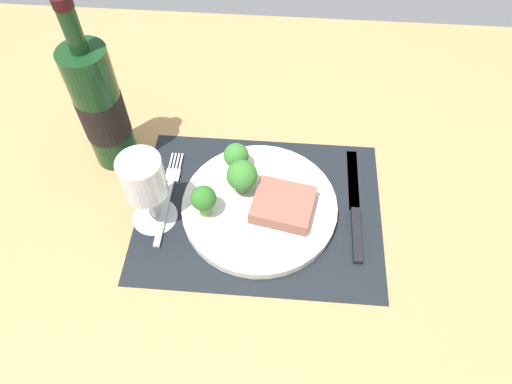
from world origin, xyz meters
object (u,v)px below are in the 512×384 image
knife (355,212)px  wine_glass (144,182)px  steak (283,205)px  wine_bottle (101,108)px  fork (168,195)px  plate (259,207)px

knife → wine_glass: 34.30cm
steak → knife: (11.99, 1.31, -2.54)cm
wine_bottle → fork: bearing=-38.2°
fork → knife: bearing=1.2°
steak → wine_glass: 22.01cm
steak → plate: bearing=168.5°
fork → knife: 31.47cm
wine_bottle → wine_glass: size_ratio=2.21×
knife → wine_bottle: bearing=167.4°
knife → fork: bearing=178.4°
wine_bottle → wine_glass: bearing=-53.3°
wine_glass → knife: bearing=5.5°
steak → wine_bottle: bearing=160.4°
plate → wine_glass: (-17.09, -2.66, 8.58)cm
plate → wine_glass: bearing=-171.1°
plate → knife: bearing=1.9°
plate → fork: size_ratio=1.33×
plate → steak: size_ratio=2.70×
wine_bottle → steak: bearing=-19.6°
steak → knife: 12.33cm
fork → wine_glass: wine_glass is taller
fork → wine_glass: bearing=-106.9°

